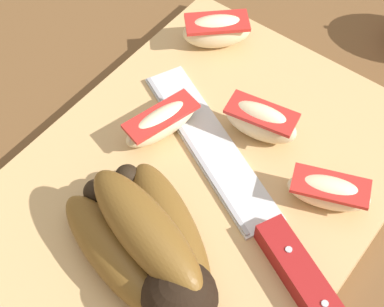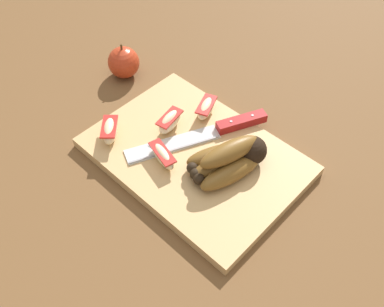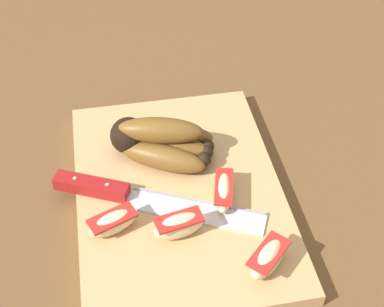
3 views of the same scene
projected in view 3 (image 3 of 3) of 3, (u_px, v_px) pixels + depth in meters
name	position (u px, v px, depth m)	size (l,w,h in m)	color
ground_plane	(175.00, 199.00, 0.76)	(6.00, 6.00, 0.00)	brown
cutting_board	(179.00, 191.00, 0.76)	(0.38, 0.27, 0.02)	tan
banana_bunch	(160.00, 142.00, 0.78)	(0.12, 0.15, 0.06)	black
chefs_knife	(127.00, 194.00, 0.73)	(0.14, 0.27, 0.02)	silver
apple_wedge_near	(224.00, 191.00, 0.72)	(0.07, 0.04, 0.03)	beige
apple_wedge_middle	(268.00, 258.00, 0.64)	(0.06, 0.06, 0.03)	beige
apple_wedge_far	(113.00, 222.00, 0.68)	(0.05, 0.07, 0.03)	beige
apple_wedge_extra	(179.00, 226.00, 0.68)	(0.04, 0.07, 0.04)	beige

